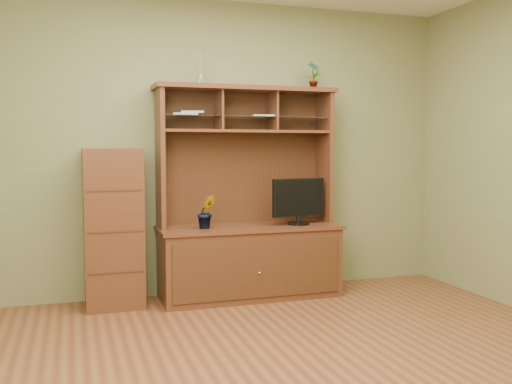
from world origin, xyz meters
name	(u,v)px	position (x,y,z in m)	size (l,w,h in m)	color
room	(299,148)	(0.00, 0.00, 1.35)	(4.54, 4.04, 2.74)	brown
media_hutch	(249,239)	(0.22, 1.73, 0.52)	(1.66, 0.61, 1.90)	#4B2715
monitor	(299,200)	(0.67, 1.65, 0.87)	(0.53, 0.20, 0.42)	black
orchid_plant	(206,212)	(-0.19, 1.65, 0.80)	(0.16, 0.13, 0.29)	#2C521C
top_plant	(313,75)	(0.88, 1.80, 2.03)	(0.14, 0.09, 0.27)	#3A6523
reed_diffuser	(200,73)	(-0.20, 1.80, 2.01)	(0.06, 0.06, 0.28)	silver
magazines	(214,114)	(-0.08, 1.80, 1.65)	(0.96, 0.20, 0.04)	#B1B1B6
side_cabinet	(113,228)	(-0.97, 1.76, 0.67)	(0.48, 0.44, 1.35)	#4B2715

